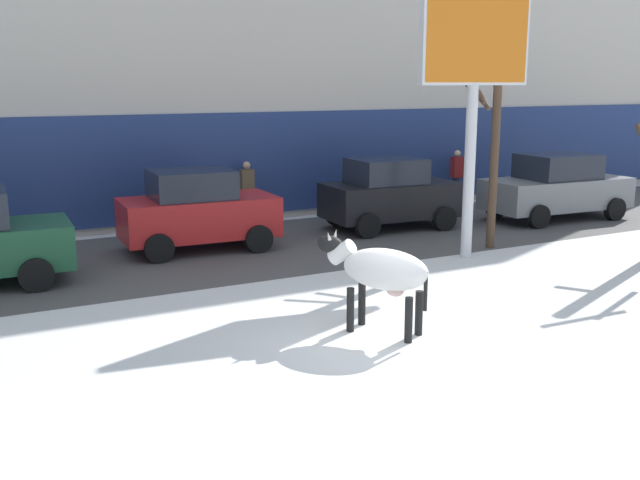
{
  "coord_description": "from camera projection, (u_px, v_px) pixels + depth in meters",
  "views": [
    {
      "loc": [
        -5.8,
        -8.41,
        3.81
      ],
      "look_at": [
        0.06,
        2.61,
        1.1
      ],
      "focal_mm": 40.97,
      "sensor_mm": 36.0,
      "label": 1
    }
  ],
  "objects": [
    {
      "name": "car_red_hatchback",
      "position": [
        197.0,
        210.0,
        16.72
      ],
      "size": [
        3.59,
        2.08,
        1.86
      ],
      "color": "red",
      "rests_on": "ground"
    },
    {
      "name": "pedestrian_near_billboard",
      "position": [
        457.0,
        177.0,
        22.9
      ],
      "size": [
        0.36,
        0.24,
        1.73
      ],
      "color": "#282833",
      "rests_on": "ground"
    },
    {
      "name": "bare_tree_far_back",
      "position": [
        492.0,
        150.0,
        16.67
      ],
      "size": [
        0.89,
        1.25,
        4.3
      ],
      "color": "#4C3828",
      "rests_on": "ground"
    },
    {
      "name": "cow_holstein",
      "position": [
        382.0,
        270.0,
        11.14
      ],
      "size": [
        1.35,
        1.83,
        1.54
      ],
      "color": "silver",
      "rests_on": "ground"
    },
    {
      "name": "ground_plane",
      "position": [
        400.0,
        347.0,
        10.72
      ],
      "size": [
        120.0,
        120.0,
        0.0
      ],
      "primitive_type": "plane",
      "color": "white"
    },
    {
      "name": "car_grey_sedan",
      "position": [
        556.0,
        187.0,
        20.54
      ],
      "size": [
        4.29,
        2.16,
        1.84
      ],
      "color": "slate",
      "rests_on": "ground"
    },
    {
      "name": "billboard",
      "position": [
        475.0,
        57.0,
        15.3
      ],
      "size": [
        2.52,
        0.56,
        5.56
      ],
      "color": "silver",
      "rests_on": "ground"
    },
    {
      "name": "car_black_hatchback",
      "position": [
        389.0,
        194.0,
        19.19
      ],
      "size": [
        3.59,
        2.08,
        1.86
      ],
      "color": "black",
      "rests_on": "ground"
    },
    {
      "name": "road_strip",
      "position": [
        227.0,
        251.0,
        16.81
      ],
      "size": [
        60.0,
        5.6,
        0.01
      ],
      "primitive_type": "cube",
      "color": "#514F4C",
      "rests_on": "ground"
    },
    {
      "name": "pedestrian_by_cars",
      "position": [
        247.0,
        193.0,
        19.65
      ],
      "size": [
        0.36,
        0.24,
        1.73
      ],
      "color": "#282833",
      "rests_on": "ground"
    }
  ]
}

